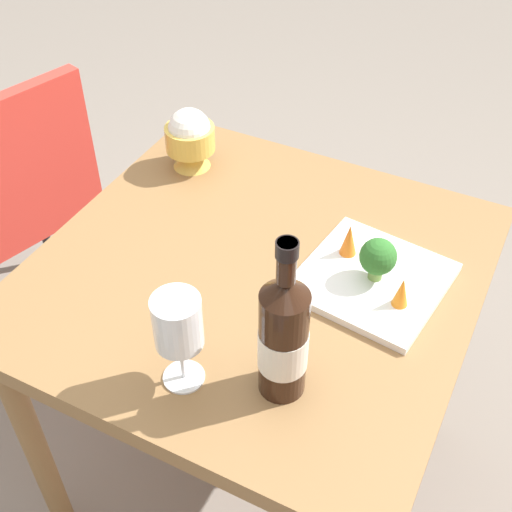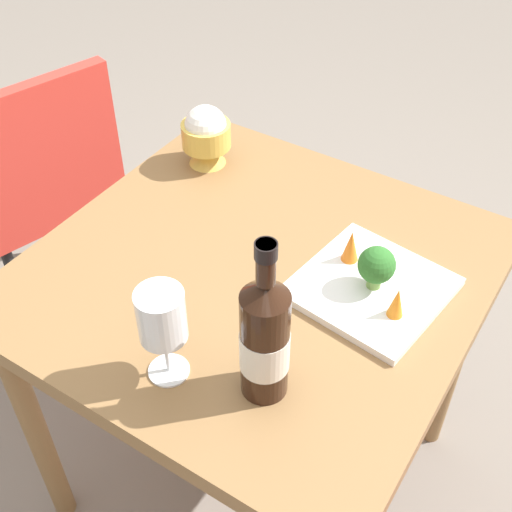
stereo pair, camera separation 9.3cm
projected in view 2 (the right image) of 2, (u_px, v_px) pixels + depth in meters
ground_plane at (256, 469)px, 1.77m from camera, size 8.00×8.00×0.00m
dining_table at (256, 303)px, 1.34m from camera, size 0.81×0.81×0.73m
chair_near_window at (42, 181)px, 1.82m from camera, size 0.50×0.50×0.85m
wine_bottle at (265, 338)px, 0.99m from camera, size 0.08×0.08×0.30m
wine_glass at (162, 318)px, 1.00m from camera, size 0.08×0.08×0.18m
rice_bowl at (206, 134)px, 1.48m from camera, size 0.11×0.11×0.14m
serving_plate at (371, 288)px, 1.22m from camera, size 0.28×0.28×0.02m
broccoli_floret at (377, 266)px, 1.18m from camera, size 0.07×0.07×0.09m
carrot_garnish_left at (351, 246)px, 1.24m from camera, size 0.03×0.03×0.07m
carrot_garnish_right at (397, 302)px, 1.14m from camera, size 0.03×0.03×0.06m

